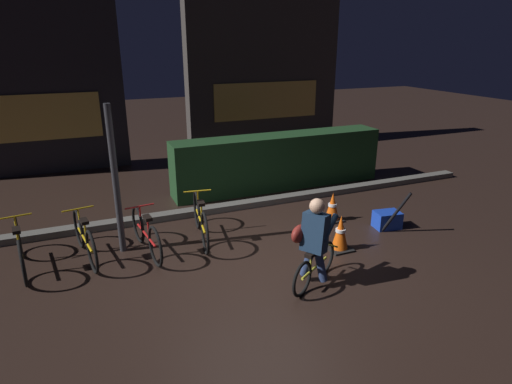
# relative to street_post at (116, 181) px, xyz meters

# --- Properties ---
(ground_plane) EXTENTS (40.00, 40.00, 0.00)m
(ground_plane) POSITION_rel_street_post_xyz_m (1.83, -1.20, -1.16)
(ground_plane) COLOR black
(sidewalk_curb) EXTENTS (12.00, 0.24, 0.12)m
(sidewalk_curb) POSITION_rel_street_post_xyz_m (1.83, 1.00, -1.10)
(sidewalk_curb) COLOR #56544F
(sidewalk_curb) RESTS_ON ground
(hedge_row) EXTENTS (4.80, 0.70, 1.19)m
(hedge_row) POSITION_rel_street_post_xyz_m (3.63, 1.90, -0.56)
(hedge_row) COLOR #19381C
(hedge_row) RESTS_ON ground
(storefront_left) EXTENTS (4.16, 0.54, 4.18)m
(storefront_left) POSITION_rel_street_post_xyz_m (-1.29, 5.30, 0.93)
(storefront_left) COLOR #262328
(storefront_left) RESTS_ON ground
(storefront_right) EXTENTS (4.83, 0.54, 4.91)m
(storefront_right) POSITION_rel_street_post_xyz_m (5.05, 6.00, 1.29)
(storefront_right) COLOR #383330
(storefront_right) RESTS_ON ground
(street_post) EXTENTS (0.10, 0.10, 2.31)m
(street_post) POSITION_rel_street_post_xyz_m (0.00, 0.00, 0.00)
(street_post) COLOR #2D2D33
(street_post) RESTS_ON ground
(parked_bike_leftmost) EXTENTS (0.46, 1.61, 0.75)m
(parked_bike_leftmost) POSITION_rel_street_post_xyz_m (-1.40, -0.07, -0.82)
(parked_bike_leftmost) COLOR black
(parked_bike_leftmost) RESTS_ON ground
(parked_bike_left_mid) EXTENTS (0.46, 1.59, 0.74)m
(parked_bike_left_mid) POSITION_rel_street_post_xyz_m (-0.54, -0.07, -0.82)
(parked_bike_left_mid) COLOR black
(parked_bike_left_mid) RESTS_ON ground
(parked_bike_center_left) EXTENTS (0.46, 1.53, 0.71)m
(parked_bike_center_left) POSITION_rel_street_post_xyz_m (0.35, -0.24, -0.83)
(parked_bike_center_left) COLOR black
(parked_bike_center_left) RESTS_ON ground
(parked_bike_center_right) EXTENTS (0.46, 1.67, 0.78)m
(parked_bike_center_right) POSITION_rel_street_post_xyz_m (1.26, -0.09, -0.80)
(parked_bike_center_right) COLOR black
(parked_bike_center_right) RESTS_ON ground
(traffic_cone_near) EXTENTS (0.36, 0.36, 0.58)m
(traffic_cone_near) POSITION_rel_street_post_xyz_m (3.18, -1.30, -0.88)
(traffic_cone_near) COLOR black
(traffic_cone_near) RESTS_ON ground
(traffic_cone_far) EXTENTS (0.36, 0.36, 0.54)m
(traffic_cone_far) POSITION_rel_street_post_xyz_m (3.70, -0.24, -0.90)
(traffic_cone_far) COLOR black
(traffic_cone_far) RESTS_ON ground
(blue_crate) EXTENTS (0.48, 0.38, 0.30)m
(blue_crate) POSITION_rel_street_post_xyz_m (4.43, -0.90, -1.01)
(blue_crate) COLOR #193DB7
(blue_crate) RESTS_ON ground
(cyclist) EXTENTS (1.02, 0.69, 1.25)m
(cyclist) POSITION_rel_street_post_xyz_m (2.26, -2.03, -0.53)
(cyclist) COLOR black
(cyclist) RESTS_ON ground
(closed_umbrella) EXTENTS (0.36, 0.34, 0.77)m
(closed_umbrella) POSITION_rel_street_post_xyz_m (4.38, -1.15, -0.77)
(closed_umbrella) COLOR black
(closed_umbrella) RESTS_ON ground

